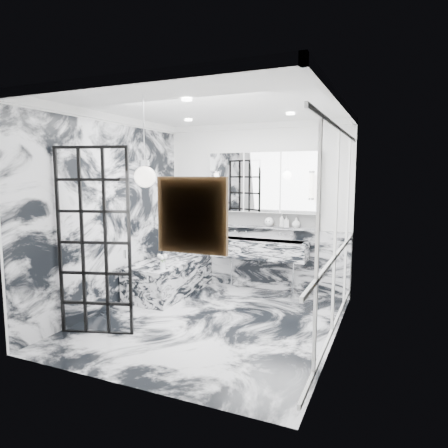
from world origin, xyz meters
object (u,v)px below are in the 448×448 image
at_px(crittall_door, 94,243).
at_px(bathtub, 170,277).
at_px(mirror_cabinet, 263,182).
at_px(trough_sink, 259,249).

bearing_deg(crittall_door, bathtub, 74.32).
height_order(crittall_door, mirror_cabinet, mirror_cabinet).
xyz_separation_m(mirror_cabinet, bathtub, (-1.32, -0.83, -1.54)).
bearing_deg(crittall_door, trough_sink, 45.40).
relative_size(crittall_door, mirror_cabinet, 1.19).
bearing_deg(trough_sink, bathtub, -153.52).
bearing_deg(mirror_cabinet, trough_sink, -90.00).
distance_m(crittall_door, mirror_cabinet, 3.01).
relative_size(mirror_cabinet, bathtub, 1.15).
xyz_separation_m(crittall_door, bathtub, (-0.05, 1.81, -0.86)).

